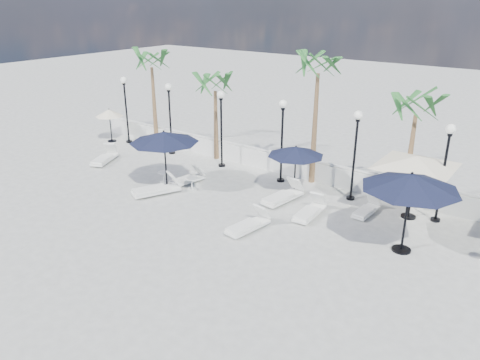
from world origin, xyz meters
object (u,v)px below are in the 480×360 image
Objects in this scene: lounger_5 at (248,224)px; lounger_6 at (366,210)px; lounger_2 at (187,179)px; lounger_4 at (310,211)px; lounger_1 at (157,189)px; lounger_3 at (283,196)px; parasol_navy_right at (411,182)px; parasol_cream_small at (109,113)px; parasol_navy_left at (164,137)px; parasol_cream_sq_b at (417,156)px; lounger_0 at (105,158)px; parasol_navy_mid at (296,152)px.

lounger_5 is 1.20× the size of lounger_6.
lounger_4 reaches higher than lounger_2.
lounger_4 is at bearing 13.10° from lounger_2.
lounger_1 reaches higher than lounger_3.
parasol_cream_small is (-18.17, 2.57, -0.82)m from parasol_navy_right.
lounger_1 is 1.76m from lounger_2.
parasol_navy_left is 0.56× the size of parasol_cream_sq_b.
lounger_1 is at bearing -39.33° from lounger_0.
lounger_4 is 0.64× the size of parasol_navy_left.
parasol_navy_mid is (-0.07, 1.06, 1.66)m from lounger_3.
parasol_navy_right is at bearing -3.57° from lounger_3.
parasol_navy_left reaches higher than lounger_2.
lounger_3 reaches higher than lounger_2.
parasol_cream_small is (-14.39, 2.08, 1.46)m from lounger_4.
parasol_cream_small is at bearing 171.96° from parasol_navy_right.
parasol_cream_sq_b is (9.61, 4.23, 2.25)m from lounger_1.
lounger_3 is at bearing 53.17° from lounger_1.
parasol_cream_sq_b is at bearing 54.71° from lounger_5.
lounger_0 reaches higher than lounger_6.
lounger_1 is 0.91× the size of parasol_navy_mid.
lounger_0 is 1.07× the size of lounger_4.
parasol_cream_small is (-8.14, 2.32, 1.48)m from lounger_2.
lounger_2 is 9.99m from parasol_cream_sq_b.
lounger_5 is 0.62× the size of parasol_navy_right.
lounger_6 is at bearing 136.17° from parasol_navy_right.
lounger_0 is at bearing -169.18° from parasol_cream_sq_b.
lounger_2 is 5.40m from lounger_5.
parasol_navy_left reaches higher than parasol_navy_mid.
parasol_navy_left reaches higher than lounger_5.
parasol_cream_sq_b is at bearing 29.47° from lounger_6.
lounger_1 is 1.34× the size of lounger_6.
lounger_0 is at bearing 178.98° from lounger_5.
parasol_navy_left reaches higher than lounger_3.
lounger_6 is (1.71, 1.50, -0.04)m from lounger_4.
lounger_5 is at bearing -75.66° from lounger_3.
lounger_2 is 0.75× the size of parasol_navy_mid.
lounger_4 is 4.44m from parasol_navy_right.
lounger_6 is at bearing 17.94° from parasol_navy_left.
lounger_0 is 0.38× the size of parasol_cream_sq_b.
lounger_4 is 14.61m from parasol_cream_small.
parasol_navy_mid is (4.78, 3.67, 1.66)m from lounger_1.
lounger_0 is 0.68× the size of parasol_navy_left.
parasol_navy_left is at bearing 126.24° from lounger_1.
parasol_navy_right reaches higher than lounger_2.
lounger_4 is at bearing 10.20° from parasol_navy_left.
parasol_navy_mid is at bearing 104.25° from lounger_5.
parasol_cream_sq_b is (4.83, 0.56, 0.59)m from parasol_navy_mid.
parasol_cream_sq_b is (1.44, 0.74, 2.31)m from lounger_6.
parasol_navy_mid reaches higher than lounger_6.
lounger_0 is 11.71m from lounger_4.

